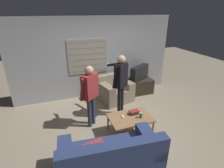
# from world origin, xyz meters

# --- Properties ---
(ground_plane) EXTENTS (16.00, 16.00, 0.00)m
(ground_plane) POSITION_xyz_m (0.00, 0.00, 0.00)
(ground_plane) COLOR gray
(wall_back) EXTENTS (5.20, 0.08, 2.55)m
(wall_back) POSITION_xyz_m (-0.01, 2.03, 1.28)
(wall_back) COLOR #ADB2B7
(wall_back) RESTS_ON ground_plane
(couch_blue) EXTENTS (1.81, 1.01, 0.87)m
(couch_blue) POSITION_xyz_m (-0.62, -1.15, 0.32)
(couch_blue) COLOR navy
(couch_blue) RESTS_ON ground_plane
(armchair_beige) EXTENTS (1.10, 1.01, 0.80)m
(armchair_beige) POSITION_xyz_m (0.44, 1.43, 0.32)
(armchair_beige) COLOR gray
(armchair_beige) RESTS_ON ground_plane
(coffee_table) EXTENTS (0.95, 0.66, 0.46)m
(coffee_table) POSITION_xyz_m (0.16, -0.29, 0.42)
(coffee_table) COLOR #9E754C
(coffee_table) RESTS_ON ground_plane
(tv_stand) EXTENTS (0.95, 0.49, 0.50)m
(tv_stand) POSITION_xyz_m (1.39, 1.60, 0.25)
(tv_stand) COLOR #33281E
(tv_stand) RESTS_ON ground_plane
(tv) EXTENTS (0.81, 0.59, 0.49)m
(tv) POSITION_xyz_m (1.39, 1.60, 0.75)
(tv) COLOR black
(tv) RESTS_ON tv_stand
(person_left_standing) EXTENTS (0.50, 0.75, 1.56)m
(person_left_standing) POSITION_xyz_m (-0.60, 0.36, 0.98)
(person_left_standing) COLOR #33384C
(person_left_standing) RESTS_ON ground_plane
(person_right_standing) EXTENTS (0.47, 0.81, 1.68)m
(person_right_standing) POSITION_xyz_m (0.27, 0.58, 1.06)
(person_right_standing) COLOR black
(person_right_standing) RESTS_ON ground_plane
(book_stack) EXTENTS (0.23, 0.13, 0.09)m
(book_stack) POSITION_xyz_m (0.30, -0.20, 0.50)
(book_stack) COLOR black
(book_stack) RESTS_ON coffee_table
(soda_can) EXTENTS (0.07, 0.07, 0.13)m
(soda_can) POSITION_xyz_m (0.38, -0.39, 0.52)
(soda_can) COLOR #238E47
(soda_can) RESTS_ON coffee_table
(spare_remote) EXTENTS (0.06, 0.13, 0.02)m
(spare_remote) POSITION_xyz_m (-0.00, -0.24, 0.47)
(spare_remote) COLOR white
(spare_remote) RESTS_ON coffee_table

